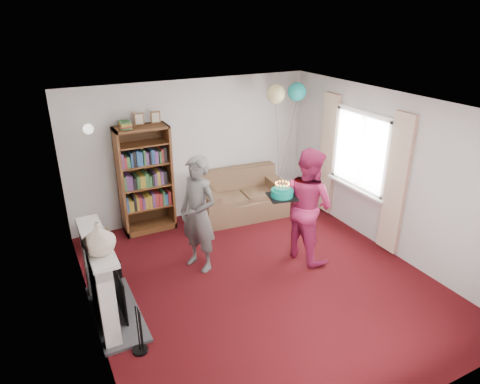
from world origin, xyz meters
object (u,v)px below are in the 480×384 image
sofa (240,198)px  birthday_cake (282,193)px  person_striped (198,214)px  person_magenta (308,205)px  bookcase (145,180)px

sofa → birthday_cake: 1.99m
birthday_cake → person_striped: bearing=157.5°
person_magenta → birthday_cake: person_magenta is taller
bookcase → person_striped: bookcase is taller
sofa → person_magenta: bearing=-78.5°
bookcase → person_striped: size_ratio=1.18×
bookcase → person_striped: 1.60m
birthday_cake → bookcase: bearing=125.7°
person_striped → birthday_cake: size_ratio=4.53×
bookcase → birthday_cake: bookcase is taller
sofa → person_striped: person_striped is taller
bookcase → sofa: (1.70, -0.23, -0.59)m
bookcase → person_magenta: bearing=-46.7°
person_striped → person_magenta: person_magenta is taller
sofa → person_striped: 1.98m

